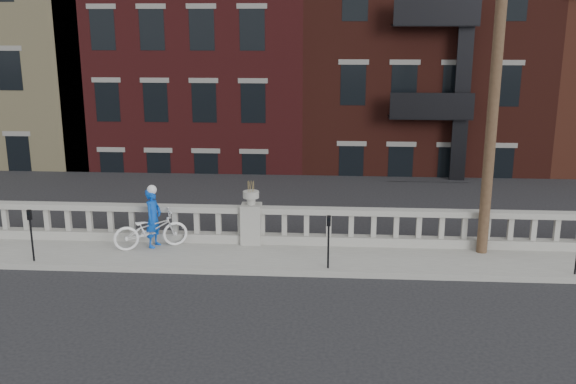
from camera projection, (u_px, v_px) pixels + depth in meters
name	position (u px, v px, depth m)	size (l,w,h in m)	color
ground	(230.00, 308.00, 14.02)	(120.00, 120.00, 0.00)	black
sidewalk	(247.00, 257.00, 16.89)	(32.00, 2.20, 0.15)	gray
balustrade	(251.00, 226.00, 17.67)	(28.00, 0.34, 1.03)	gray
planter_pedestal	(251.00, 219.00, 17.62)	(0.55, 0.55, 1.76)	gray
lower_level	(303.00, 88.00, 35.57)	(80.00, 44.00, 20.80)	#605E59
utility_pole	(497.00, 57.00, 15.77)	(1.60, 0.28, 10.00)	#422D1E
parking_meter_b	(31.00, 229.00, 16.19)	(0.10, 0.09, 1.36)	black
parking_meter_c	(328.00, 236.00, 15.70)	(0.10, 0.09, 1.36)	black
bicycle	(151.00, 229.00, 17.25)	(0.69, 1.97, 1.04)	white
cyclist	(153.00, 218.00, 17.29)	(0.59, 0.39, 1.61)	#0B42B3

